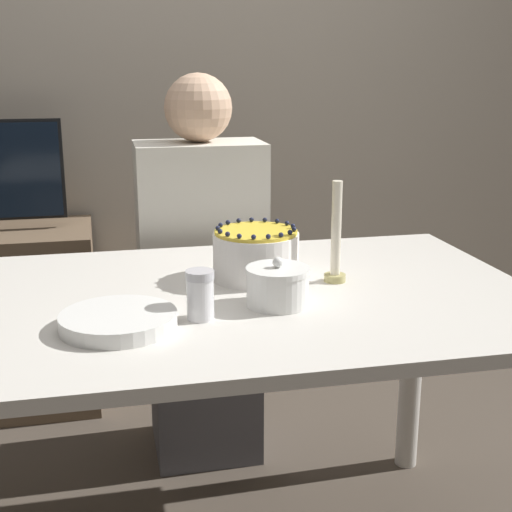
# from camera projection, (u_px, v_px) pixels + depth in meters

# --- Properties ---
(wall_behind) EXTENTS (8.00, 0.05, 2.60)m
(wall_behind) POSITION_uv_depth(u_px,v_px,m) (159.00, 58.00, 2.83)
(wall_behind) COLOR #ADA393
(wall_behind) RESTS_ON ground_plane
(dining_table) EXTENTS (1.48, 0.91, 0.77)m
(dining_table) POSITION_uv_depth(u_px,v_px,m) (220.00, 341.00, 1.68)
(dining_table) COLOR beige
(dining_table) RESTS_ON ground_plane
(cake) EXTENTS (0.21, 0.21, 0.13)m
(cake) POSITION_uv_depth(u_px,v_px,m) (256.00, 254.00, 1.76)
(cake) COLOR white
(cake) RESTS_ON dining_table
(sugar_bowl) EXTENTS (0.14, 0.14, 0.11)m
(sugar_bowl) POSITION_uv_depth(u_px,v_px,m) (278.00, 286.00, 1.57)
(sugar_bowl) COLOR white
(sugar_bowl) RESTS_ON dining_table
(sugar_shaker) EXTENTS (0.06, 0.06, 0.11)m
(sugar_shaker) POSITION_uv_depth(u_px,v_px,m) (200.00, 295.00, 1.48)
(sugar_shaker) COLOR white
(sugar_shaker) RESTS_ON dining_table
(plate_stack) EXTENTS (0.24, 0.24, 0.03)m
(plate_stack) POSITION_uv_depth(u_px,v_px,m) (118.00, 321.00, 1.44)
(plate_stack) COLOR white
(plate_stack) RESTS_ON dining_table
(candle) EXTENTS (0.05, 0.05, 0.25)m
(candle) POSITION_uv_depth(u_px,v_px,m) (336.00, 242.00, 1.72)
(candle) COLOR tan
(candle) RESTS_ON dining_table
(person_man_blue_shirt) EXTENTS (0.40, 0.34, 1.26)m
(person_man_blue_shirt) POSITION_uv_depth(u_px,v_px,m) (202.00, 295.00, 2.33)
(person_man_blue_shirt) COLOR #595960
(person_man_blue_shirt) RESTS_ON ground_plane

